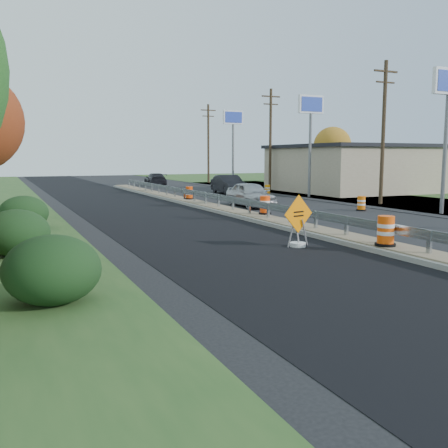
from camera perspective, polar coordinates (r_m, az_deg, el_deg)
name	(u,v)px	position (r m, az deg, el deg)	size (l,w,h in m)	color
ground	(315,233)	(21.12, 10.41, -1.07)	(140.00, 140.00, 0.00)	black
milled_overlay	(147,214)	(28.32, -8.80, 1.18)	(7.20, 120.00, 0.01)	black
median	(233,212)	(27.99, 1.03, 1.41)	(1.60, 55.00, 0.23)	gray
guardrail	(225,199)	(28.83, 0.17, 2.82)	(0.10, 46.15, 0.72)	silver
retail_building_near	(378,168)	(49.65, 17.23, 6.17)	(18.50, 12.50, 4.27)	tan
pylon_sign_south	(448,95)	(30.34, 24.25, 13.28)	(2.20, 0.30, 7.90)	slate
pylon_sign_mid	(311,114)	(40.15, 9.89, 12.29)	(2.20, 0.30, 7.90)	slate
pylon_sign_north	(233,124)	(52.30, 1.04, 11.30)	(2.20, 0.30, 7.90)	slate
utility_pole_smid	(383,130)	(35.16, 17.75, 10.20)	(1.90, 0.26, 9.40)	#473523
utility_pole_nmid	(270,138)	(47.37, 5.32, 9.78)	(1.90, 0.26, 9.40)	#473523
utility_pole_north	(208,142)	(60.85, -1.80, 9.34)	(1.90, 0.26, 9.40)	#473523
hedge_south	(52,269)	(11.40, -19.03, -4.93)	(2.09, 2.09, 1.52)	black
hedge_mid	(16,233)	(17.28, -22.63, -0.92)	(2.09, 2.09, 1.52)	black
hedge_north	(24,213)	(23.25, -21.93, 1.18)	(2.09, 2.09, 1.52)	black
tree_far_yellow	(332,146)	(63.69, 12.27, 8.74)	(4.62, 4.62, 6.86)	#473523
caution_sign	(298,234)	(17.79, 8.45, -1.12)	(1.32, 0.56, 1.86)	white
barrel_median_near	(386,232)	(17.38, 17.99, -0.82)	(0.68, 0.68, 1.00)	black
barrel_median_mid	(265,205)	(25.80, 4.70, 2.13)	(0.64, 0.64, 0.94)	black
barrel_median_far	(189,193)	(35.00, -4.00, 3.54)	(0.60, 0.60, 0.89)	black
barrel_shoulder_near	(361,204)	(30.71, 15.42, 2.25)	(0.58, 0.58, 0.86)	black
barrel_shoulder_mid	(267,190)	(42.54, 4.98, 3.91)	(0.56, 0.56, 0.82)	black
car_silver	(251,194)	(31.96, 3.06, 3.40)	(1.87, 4.64, 1.58)	#ABACB0
car_dark_mid	(229,184)	(43.10, 0.54, 4.54)	(1.72, 4.93, 1.62)	black
car_dark_far	(155,179)	(55.59, -7.84, 5.07)	(1.97, 4.84, 1.41)	black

